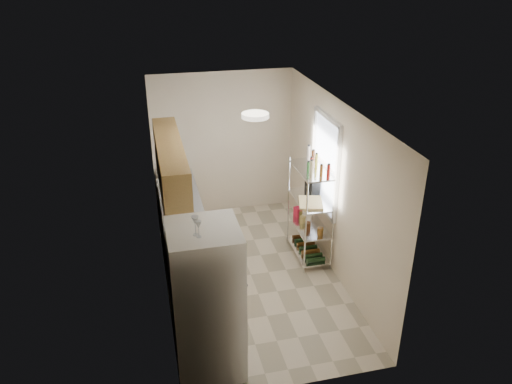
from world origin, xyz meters
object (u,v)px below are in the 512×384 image
at_px(rice_cooker, 179,206).
at_px(cutting_board, 311,203).
at_px(refrigerator, 207,301).
at_px(frying_pan_large, 175,200).
at_px(espresso_machine, 313,184).

bearing_deg(rice_cooker, cutting_board, -10.78).
xyz_separation_m(refrigerator, cutting_board, (1.83, 1.81, 0.11)).
height_order(frying_pan_large, espresso_machine, espresso_machine).
relative_size(rice_cooker, frying_pan_large, 1.19).
height_order(rice_cooker, cutting_board, rice_cooker).
distance_m(rice_cooker, espresso_machine, 2.07).
bearing_deg(cutting_board, espresso_machine, 67.68).
height_order(refrigerator, espresso_machine, refrigerator).
relative_size(refrigerator, cutting_board, 4.12).
relative_size(rice_cooker, espresso_machine, 1.03).
bearing_deg(cutting_board, refrigerator, -135.23).
distance_m(refrigerator, cutting_board, 2.57).
bearing_deg(rice_cooker, refrigerator, -87.73).
distance_m(rice_cooker, frying_pan_large, 0.42).
relative_size(cutting_board, espresso_machine, 1.68).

